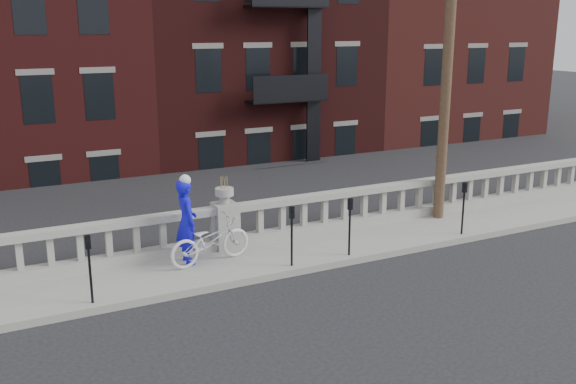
% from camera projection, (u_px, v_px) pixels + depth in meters
% --- Properties ---
extents(ground, '(120.00, 120.00, 0.00)m').
position_uv_depth(ground, '(304.00, 317.00, 12.05)').
color(ground, black).
rests_on(ground, ground).
extents(sidewalk, '(32.00, 2.20, 0.15)m').
position_uv_depth(sidewalk, '(241.00, 263.00, 14.62)').
color(sidewalk, gray).
rests_on(sidewalk, ground).
extents(balustrade, '(28.00, 0.34, 1.03)m').
position_uv_depth(balustrade, '(225.00, 228.00, 15.29)').
color(balustrade, gray).
rests_on(balustrade, sidewalk).
extents(planter_pedestal, '(0.55, 0.55, 1.76)m').
position_uv_depth(planter_pedestal, '(225.00, 220.00, 15.24)').
color(planter_pedestal, gray).
rests_on(planter_pedestal, sidewalk).
extents(lower_level, '(80.00, 44.00, 20.80)m').
position_uv_depth(lower_level, '(91.00, 82.00, 31.49)').
color(lower_level, '#605E59').
rests_on(lower_level, ground).
extents(utility_pole, '(1.60, 0.28, 10.00)m').
position_uv_depth(utility_pole, '(450.00, 29.00, 16.56)').
color(utility_pole, '#422D1E').
rests_on(utility_pole, sidewalk).
extents(parking_meter_a, '(0.10, 0.09, 1.36)m').
position_uv_depth(parking_meter_a, '(89.00, 261.00, 12.12)').
color(parking_meter_a, black).
rests_on(parking_meter_a, sidewalk).
extents(parking_meter_b, '(0.10, 0.09, 1.36)m').
position_uv_depth(parking_meter_b, '(292.00, 229.00, 14.03)').
color(parking_meter_b, black).
rests_on(parking_meter_b, sidewalk).
extents(parking_meter_c, '(0.10, 0.09, 1.36)m').
position_uv_depth(parking_meter_c, '(350.00, 220.00, 14.69)').
color(parking_meter_c, black).
rests_on(parking_meter_c, sidewalk).
extents(parking_meter_d, '(0.10, 0.09, 1.36)m').
position_uv_depth(parking_meter_d, '(464.00, 202.00, 16.19)').
color(parking_meter_d, black).
rests_on(parking_meter_d, sidewalk).
extents(bicycle, '(2.06, 1.01, 1.04)m').
position_uv_depth(bicycle, '(210.00, 240.00, 14.32)').
color(bicycle, silver).
rests_on(bicycle, sidewalk).
extents(cyclist, '(0.49, 0.72, 1.92)m').
position_uv_depth(cyclist, '(187.00, 222.00, 14.20)').
color(cyclist, '#110DD0').
rests_on(cyclist, sidewalk).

